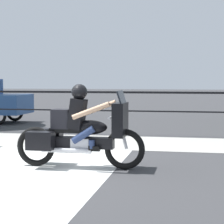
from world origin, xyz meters
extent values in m
plane|color=#38383A|center=(0.00, 0.00, 0.00)|extent=(120.00, 120.00, 0.00)
cube|color=#A8A59E|center=(0.00, 3.40, 0.01)|extent=(44.00, 2.40, 0.01)
cube|color=silver|center=(0.31, -0.20, 0.00)|extent=(3.12, 6.00, 0.01)
cube|color=black|center=(0.00, 4.99, 1.23)|extent=(36.00, 0.04, 0.06)
cube|color=black|center=(0.00, 4.99, 0.70)|extent=(36.00, 0.03, 0.04)
cylinder|color=black|center=(0.00, 4.99, 0.63)|extent=(0.05, 0.05, 1.26)
torus|color=black|center=(2.02, 0.17, 0.37)|extent=(0.73, 0.11, 0.73)
torus|color=black|center=(0.35, 0.17, 0.37)|extent=(0.73, 0.11, 0.73)
cube|color=black|center=(1.18, 0.17, 0.47)|extent=(1.27, 0.22, 0.20)
cube|color=silver|center=(1.22, 0.17, 0.42)|extent=(0.34, 0.26, 0.26)
ellipsoid|color=black|center=(1.39, 0.17, 0.75)|extent=(0.64, 0.30, 0.26)
cube|color=black|center=(1.02, 0.17, 0.69)|extent=(0.74, 0.28, 0.08)
cube|color=black|center=(1.94, 0.17, 0.90)|extent=(0.20, 0.63, 0.60)
cube|color=#1E232B|center=(1.96, 0.17, 1.30)|extent=(0.10, 0.54, 0.24)
cylinder|color=silver|center=(1.80, 0.17, 0.95)|extent=(0.04, 0.70, 0.04)
cylinder|color=silver|center=(0.98, 0.01, 0.34)|extent=(0.92, 0.09, 0.09)
cube|color=black|center=(0.53, -0.07, 0.51)|extent=(0.48, 0.28, 0.33)
cube|color=black|center=(0.53, 0.41, 0.51)|extent=(0.48, 0.28, 0.33)
cylinder|color=silver|center=(1.99, 0.17, 0.63)|extent=(0.18, 0.06, 0.53)
cube|color=black|center=(1.15, 0.17, 0.99)|extent=(0.31, 0.36, 0.57)
sphere|color=tan|center=(1.19, 0.17, 1.37)|extent=(0.23, 0.23, 0.23)
sphere|color=black|center=(1.19, 0.17, 1.39)|extent=(0.29, 0.29, 0.29)
cylinder|color=navy|center=(1.30, 0.02, 0.63)|extent=(0.44, 0.13, 0.34)
cylinder|color=navy|center=(1.45, 0.02, 0.46)|extent=(0.11, 0.11, 0.15)
cube|color=black|center=(1.50, 0.02, 0.39)|extent=(0.20, 0.10, 0.09)
cylinder|color=navy|center=(1.30, 0.32, 0.63)|extent=(0.44, 0.13, 0.34)
cylinder|color=navy|center=(1.45, 0.32, 0.46)|extent=(0.11, 0.11, 0.15)
cube|color=black|center=(1.50, 0.32, 0.39)|extent=(0.20, 0.10, 0.09)
cylinder|color=tan|center=(1.48, -0.13, 1.07)|extent=(0.68, 0.09, 0.33)
cylinder|color=tan|center=(1.48, 0.47, 1.07)|extent=(0.68, 0.09, 0.33)
cube|color=black|center=(0.85, 0.17, 0.89)|extent=(0.33, 0.32, 0.35)
torus|color=black|center=(-3.57, 8.26, 0.35)|extent=(0.70, 0.11, 0.70)
camera|label=1|loc=(3.25, -7.47, 1.62)|focal=70.00mm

